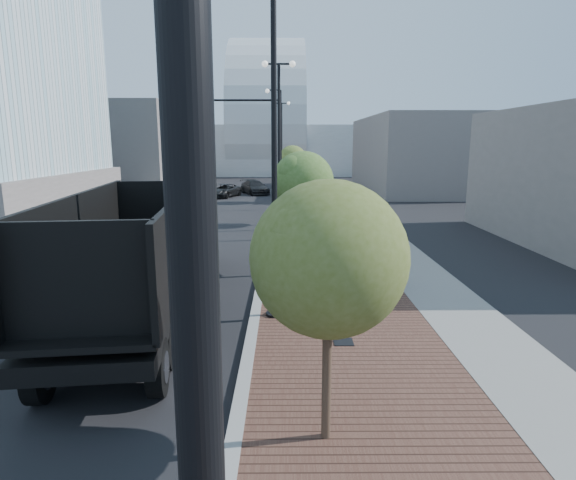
{
  "coord_description": "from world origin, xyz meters",
  "views": [
    {
      "loc": [
        0.89,
        -3.45,
        5.14
      ],
      "look_at": [
        1.0,
        12.0,
        2.0
      ],
      "focal_mm": 29.62,
      "sensor_mm": 36.0,
      "label": 1
    }
  ],
  "objects_px": {
    "white_sedan": "(154,243)",
    "dark_car_mid": "(224,191)",
    "pedestrian": "(388,260)",
    "dump_truck": "(155,246)"
  },
  "relations": [
    {
      "from": "white_sedan",
      "to": "dark_car_mid",
      "type": "distance_m",
      "value": 25.51
    },
    {
      "from": "dark_car_mid",
      "to": "pedestrian",
      "type": "relative_size",
      "value": 2.33
    },
    {
      "from": "dump_truck",
      "to": "pedestrian",
      "type": "relative_size",
      "value": 7.19
    },
    {
      "from": "dump_truck",
      "to": "dark_car_mid",
      "type": "distance_m",
      "value": 30.08
    },
    {
      "from": "white_sedan",
      "to": "pedestrian",
      "type": "relative_size",
      "value": 2.41
    },
    {
      "from": "dark_car_mid",
      "to": "dump_truck",
      "type": "bearing_deg",
      "value": -68.03
    },
    {
      "from": "dump_truck",
      "to": "dark_car_mid",
      "type": "height_order",
      "value": "dump_truck"
    },
    {
      "from": "dump_truck",
      "to": "white_sedan",
      "type": "distance_m",
      "value": 4.78
    },
    {
      "from": "white_sedan",
      "to": "pedestrian",
      "type": "xyz_separation_m",
      "value": [
        9.64,
        -4.22,
        0.2
      ]
    },
    {
      "from": "dark_car_mid",
      "to": "white_sedan",
      "type": "bearing_deg",
      "value": -70.42
    }
  ]
}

